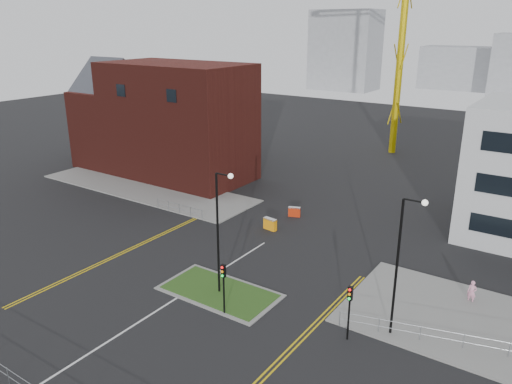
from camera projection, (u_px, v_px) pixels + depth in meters
ground at (114, 338)px, 30.82m from camera, size 200.00×200.00×0.00m
pavement_left at (146, 188)px, 58.67m from camera, size 28.00×8.00×0.12m
island_kerb at (219, 292)px, 36.01m from camera, size 8.60×4.60×0.08m
grass_island at (219, 292)px, 36.01m from camera, size 8.00×4.00×0.12m
brick_building at (160, 120)px, 62.77m from camera, size 24.20×10.07×14.24m
streetlamp_island at (220, 224)px, 34.17m from camera, size 1.46×0.36×9.18m
streetlamp_right_near at (402, 257)px, 29.35m from camera, size 1.46×0.36×9.18m
traffic_light_island at (223, 280)px, 32.55m from camera, size 0.28×0.33×3.65m
traffic_light_right at (350, 303)px, 29.87m from camera, size 0.28×0.33×3.65m
railing_front at (22, 382)px, 25.87m from camera, size 24.05×0.05×1.10m
railing_left at (179, 207)px, 50.53m from camera, size 6.05×0.05×1.10m
railing_right at (510, 347)px, 28.68m from camera, size 19.05×5.05×1.10m
centre_line at (138, 323)px, 32.39m from camera, size 0.15×30.00×0.01m
yellow_left_a at (134, 246)px, 43.44m from camera, size 0.12×24.00×0.01m
yellow_left_b at (137, 247)px, 43.28m from camera, size 0.12×24.00×0.01m
yellow_right_a at (296, 341)px, 30.47m from camera, size 0.12×20.00×0.01m
yellow_right_b at (300, 343)px, 30.31m from camera, size 0.12×20.00×0.01m
skyline_a at (345, 50)px, 142.55m from camera, size 18.00×12.00×22.00m
skyline_d at (476, 69)px, 142.81m from camera, size 30.00×12.00×12.00m
pedestrian at (472, 292)px, 34.44m from camera, size 0.62×0.42×1.67m
barrier_left at (294, 212)px, 49.99m from camera, size 1.18×0.76×0.94m
barrier_mid at (270, 224)px, 46.77m from camera, size 1.38×0.63×1.12m
barrier_right at (294, 211)px, 49.98m from camera, size 1.24×0.79×0.99m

